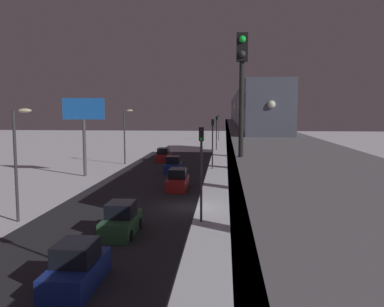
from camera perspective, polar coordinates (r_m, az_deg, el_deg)
The scene contains 17 objects.
ground_plane at distance 32.14m, azimuth -0.24°, elevation -7.50°, with size 240.00×240.00×0.00m, color white.
avenue_asphalt at distance 32.93m, azimuth -9.05°, elevation -7.24°, with size 11.00×84.94×0.01m, color #28282D.
elevated_railway at distance 31.33m, azimuth 9.19°, elevation 1.60°, with size 5.00×84.94×5.98m.
subway_train at distance 51.23m, azimuth 7.54°, elevation 6.24°, with size 2.94×55.47×3.40m.
rail_signal at distance 13.58m, azimuth 6.95°, elevation 11.02°, with size 0.36×0.41×4.00m.
sedan_green at distance 25.66m, azimuth -9.81°, elevation -9.28°, with size 1.91×4.16×1.97m.
sedan_blue at distance 50.00m, azimuth -2.65°, elevation -1.71°, with size 1.80×4.00×1.97m.
sedan_red at distance 39.39m, azimuth -1.98°, elevation -3.80°, with size 1.80×4.62×1.97m.
sedan_red_2 at distance 60.94m, azimuth -4.00°, elevation -0.33°, with size 1.80×4.57×1.97m.
sedan_blue_2 at distance 18.76m, azimuth -15.76°, elevation -15.19°, with size 1.80×4.19×1.97m.
traffic_light_near at distance 27.33m, azimuth 1.30°, elevation -0.96°, with size 0.32×0.44×6.40m.
traffic_light_mid at distance 52.52m, azimuth 2.88°, elevation 2.39°, with size 0.32×0.44×6.40m.
traffic_light_far at distance 77.79m, azimuth 3.43°, elevation 3.56°, with size 0.32×0.44×6.40m.
traffic_light_distant at distance 103.08m, azimuth 3.71°, elevation 4.16°, with size 0.32×0.44×6.40m.
commercial_billboard at distance 48.13m, azimuth -14.84°, elevation 5.00°, with size 4.80×0.36×8.90m.
street_lamp_near at distance 29.64m, azimuth -23.02°, elevation 0.31°, with size 1.35×0.44×7.65m.
street_lamp_far at distance 57.85m, azimuth -9.17°, elevation 3.27°, with size 1.35×0.44×7.65m.
Camera 1 is at (-2.62, 31.14, 7.51)m, focal length 38.34 mm.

